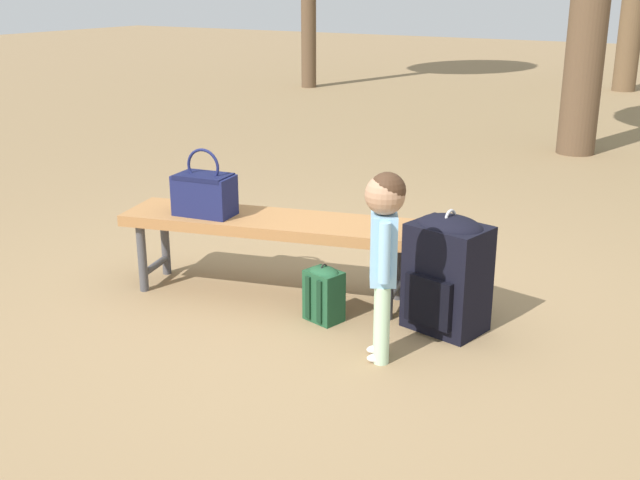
% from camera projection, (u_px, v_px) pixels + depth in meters
% --- Properties ---
extents(ground_plane, '(40.00, 40.00, 0.00)m').
position_uv_depth(ground_plane, '(306.00, 318.00, 4.06)').
color(ground_plane, '#8C704C').
rests_on(ground_plane, ground).
extents(park_bench, '(1.65, 0.79, 0.45)m').
position_uv_depth(park_bench, '(268.00, 227.00, 4.24)').
color(park_bench, '#9E6B3D').
rests_on(park_bench, ground).
extents(handbag, '(0.34, 0.22, 0.37)m').
position_uv_depth(handbag, '(204.00, 192.00, 4.23)').
color(handbag, '#191E4C').
rests_on(handbag, park_bench).
extents(child_standing, '(0.18, 0.22, 0.89)m').
position_uv_depth(child_standing, '(384.00, 238.00, 3.45)').
color(child_standing, '#B2D8B2').
rests_on(child_standing, ground).
extents(backpack_large, '(0.42, 0.38, 0.62)m').
position_uv_depth(backpack_large, '(447.00, 270.00, 3.85)').
color(backpack_large, black).
rests_on(backpack_large, ground).
extents(backpack_small, '(0.21, 0.19, 0.31)m').
position_uv_depth(backpack_small, '(324.00, 292.00, 3.99)').
color(backpack_small, '#1E4C2D').
rests_on(backpack_small, ground).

